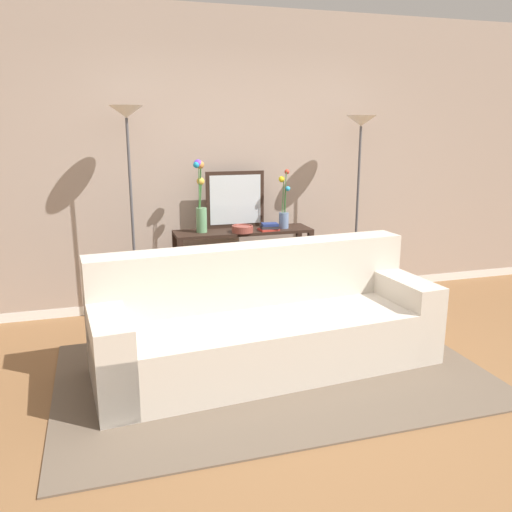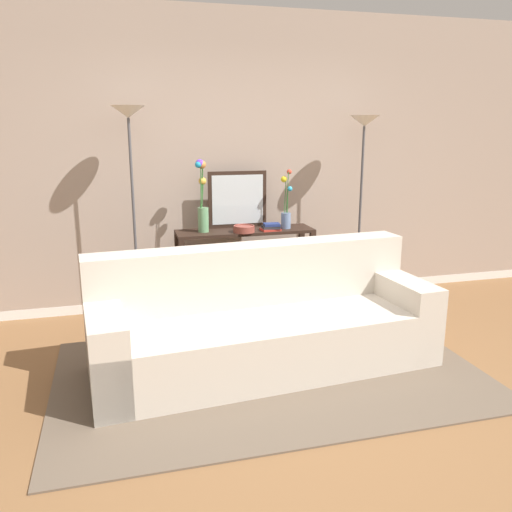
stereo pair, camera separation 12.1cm
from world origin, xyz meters
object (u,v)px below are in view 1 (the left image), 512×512
(floor_lamp_right, at_px, (360,158))
(fruit_bowl, at_px, (242,229))
(vase_tall_flowers, at_px, (201,200))
(book_stack, at_px, (269,227))
(couch, at_px, (265,325))
(console_table, at_px, (243,256))
(floor_lamp_left, at_px, (129,156))
(vase_short_flowers, at_px, (284,210))
(wall_mirror, at_px, (235,200))
(book_row_under_console, at_px, (208,309))

(floor_lamp_right, bearing_deg, fruit_bowl, -177.97)
(vase_tall_flowers, relative_size, book_stack, 3.55)
(couch, xyz_separation_m, book_stack, (0.39, 1.09, 0.52))
(couch, height_order, console_table, couch)
(console_table, xyz_separation_m, floor_lamp_left, (-1.01, -0.07, 0.95))
(couch, distance_m, fruit_bowl, 1.21)
(console_table, relative_size, vase_tall_flowers, 1.96)
(console_table, relative_size, floor_lamp_left, 0.67)
(floor_lamp_left, relative_size, fruit_bowl, 9.74)
(floor_lamp_right, relative_size, vase_short_flowers, 3.33)
(fruit_bowl, bearing_deg, vase_tall_flowers, 160.94)
(vase_tall_flowers, xyz_separation_m, vase_short_flowers, (0.79, -0.04, -0.13))
(vase_short_flowers, xyz_separation_m, book_stack, (-0.17, -0.08, -0.14))
(floor_lamp_left, distance_m, vase_tall_flowers, 0.74)
(couch, distance_m, vase_short_flowers, 1.45)
(floor_lamp_right, relative_size, wall_mirror, 3.27)
(vase_short_flowers, bearing_deg, wall_mirror, 158.45)
(floor_lamp_right, relative_size, fruit_bowl, 9.39)
(console_table, relative_size, book_stack, 6.96)
(wall_mirror, distance_m, vase_tall_flowers, 0.38)
(vase_tall_flowers, relative_size, vase_short_flowers, 1.18)
(couch, bearing_deg, wall_mirror, 84.60)
(console_table, relative_size, fruit_bowl, 6.57)
(floor_lamp_right, height_order, vase_short_flowers, floor_lamp_right)
(floor_lamp_left, height_order, book_stack, floor_lamp_left)
(floor_lamp_right, distance_m, vase_short_flowers, 0.89)
(floor_lamp_left, xyz_separation_m, vase_tall_flowers, (0.62, 0.08, -0.41))
(couch, xyz_separation_m, floor_lamp_right, (1.31, 1.13, 1.14))
(floor_lamp_left, bearing_deg, book_stack, -1.56)
(couch, bearing_deg, floor_lamp_right, 40.85)
(couch, xyz_separation_m, fruit_bowl, (0.13, 1.09, 0.52))
(floor_lamp_right, height_order, wall_mirror, floor_lamp_right)
(fruit_bowl, relative_size, book_row_under_console, 0.55)
(vase_short_flowers, height_order, book_row_under_console, vase_short_flowers)
(couch, xyz_separation_m, wall_mirror, (0.13, 1.34, 0.76))
(floor_lamp_right, bearing_deg, book_stack, -177.89)
(fruit_bowl, bearing_deg, wall_mirror, 89.67)
(floor_lamp_left, distance_m, fruit_bowl, 1.18)
(console_table, height_order, vase_tall_flowers, vase_tall_flowers)
(vase_tall_flowers, bearing_deg, couch, -79.11)
(couch, height_order, vase_tall_flowers, vase_tall_flowers)
(wall_mirror, bearing_deg, book_stack, -43.54)
(book_row_under_console, bearing_deg, fruit_bowl, -19.18)
(book_row_under_console, bearing_deg, book_stack, -9.94)
(book_stack, relative_size, book_row_under_console, 0.52)
(couch, bearing_deg, book_stack, 70.53)
(floor_lamp_right, bearing_deg, book_row_under_console, 177.44)
(book_stack, bearing_deg, floor_lamp_left, 178.44)
(fruit_bowl, bearing_deg, book_row_under_console, 160.82)
(couch, relative_size, console_table, 1.98)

